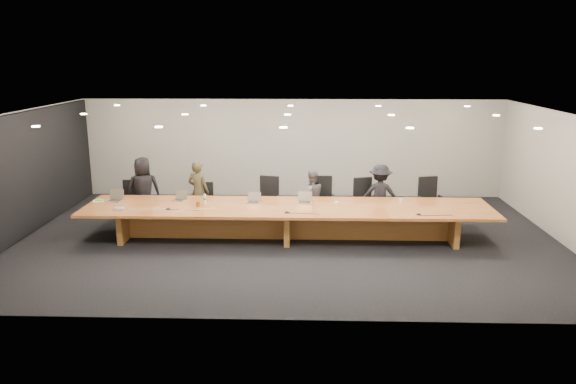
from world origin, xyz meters
name	(u,v)px	position (x,y,z in m)	size (l,w,h in m)	color
ground	(288,238)	(0.00, 0.00, 0.00)	(12.00, 12.00, 0.00)	black
back_wall	(292,148)	(0.00, 4.00, 1.40)	(12.00, 0.02, 2.80)	beige
left_wall_panel	(21,177)	(-5.94, 0.00, 1.37)	(0.08, 7.84, 2.74)	black
conference_table	(288,216)	(0.00, 0.00, 0.52)	(9.00, 1.80, 0.75)	brown
chair_far_left	(131,201)	(-3.90, 1.24, 0.51)	(0.52, 0.52, 1.03)	black
chair_left	(204,203)	(-2.09, 1.18, 0.50)	(0.51, 0.51, 1.00)	black
chair_mid_left	(267,200)	(-0.55, 1.27, 0.57)	(0.58, 0.58, 1.14)	black
chair_mid_right	(322,199)	(0.81, 1.35, 0.57)	(0.58, 0.58, 1.14)	black
chair_right	(366,201)	(1.86, 1.28, 0.56)	(0.57, 0.57, 1.12)	black
chair_far_right	(431,201)	(3.44, 1.25, 0.58)	(0.59, 0.59, 1.16)	black
person_a	(144,190)	(-3.55, 1.17, 0.81)	(0.79, 0.52, 1.62)	black
person_b	(198,192)	(-2.21, 1.19, 0.77)	(0.56, 0.37, 1.55)	#35301D
person_c	(311,197)	(0.54, 1.16, 0.67)	(0.65, 0.51, 1.34)	#4D4D4F
person_d	(380,195)	(2.19, 1.19, 0.74)	(0.95, 0.55, 1.47)	black
laptop_a	(114,196)	(-3.98, 0.31, 0.88)	(0.34, 0.25, 0.27)	#B8A98C
laptop_b	(179,196)	(-2.51, 0.41, 0.87)	(0.30, 0.21, 0.23)	#C3B795
laptop_c	(253,198)	(-0.79, 0.27, 0.87)	(0.30, 0.22, 0.23)	tan
laptop_d	(305,198)	(0.37, 0.29, 0.88)	(0.32, 0.23, 0.25)	tan
water_bottle	(205,199)	(-1.88, 0.21, 0.85)	(0.06, 0.06, 0.20)	silver
amber_mug	(198,204)	(-1.98, -0.08, 0.80)	(0.08, 0.08, 0.10)	brown
paper_cup_near	(337,203)	(1.09, 0.11, 0.79)	(0.07, 0.07, 0.09)	white
paper_cup_far	(401,201)	(2.56, 0.36, 0.80)	(0.08, 0.08, 0.09)	white
notepad	(98,201)	(-4.35, 0.30, 0.76)	(0.23, 0.18, 0.01)	silver
lime_gadget	(99,200)	(-4.33, 0.30, 0.78)	(0.18, 0.10, 0.03)	#59B931
av_box	(120,209)	(-3.64, -0.38, 0.77)	(0.22, 0.17, 0.03)	#BCBCC1
mic_left	(168,209)	(-2.58, -0.35, 0.77)	(0.12, 0.12, 0.03)	black
mic_center	(287,212)	(0.01, -0.55, 0.77)	(0.13, 0.13, 0.03)	black
mic_right	(419,214)	(2.77, -0.61, 0.76)	(0.12, 0.12, 0.03)	black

